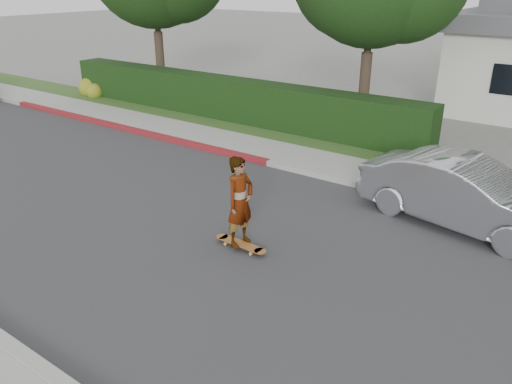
% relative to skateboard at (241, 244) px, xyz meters
% --- Properties ---
extents(ground, '(120.00, 120.00, 0.00)m').
position_rel_skateboard_xyz_m(ground, '(-3.14, -0.01, -0.10)').
color(ground, slate).
rests_on(ground, ground).
extents(road, '(60.00, 8.00, 0.01)m').
position_rel_skateboard_xyz_m(road, '(-3.14, -0.01, -0.10)').
color(road, '#2D2D30').
rests_on(road, ground).
extents(curb_far, '(60.00, 0.20, 0.15)m').
position_rel_skateboard_xyz_m(curb_far, '(-3.14, 4.09, -0.03)').
color(curb_far, '#9E9E99').
rests_on(curb_far, ground).
extents(curb_red_section, '(12.00, 0.21, 0.15)m').
position_rel_skateboard_xyz_m(curb_red_section, '(-8.14, 4.09, -0.02)').
color(curb_red_section, maroon).
rests_on(curb_red_section, ground).
extents(sidewalk_far, '(60.00, 1.60, 0.12)m').
position_rel_skateboard_xyz_m(sidewalk_far, '(-3.14, 4.99, -0.04)').
color(sidewalk_far, gray).
rests_on(sidewalk_far, ground).
extents(planting_strip, '(60.00, 1.60, 0.10)m').
position_rel_skateboard_xyz_m(planting_strip, '(-3.14, 6.59, -0.05)').
color(planting_strip, '#2D4C1E').
rests_on(planting_strip, ground).
extents(hedge, '(15.00, 1.00, 1.50)m').
position_rel_skateboard_xyz_m(hedge, '(-6.14, 7.19, 0.65)').
color(hedge, black).
rests_on(hedge, ground).
extents(flowering_shrub, '(1.40, 1.00, 0.90)m').
position_rel_skateboard_xyz_m(flowering_shrub, '(-13.15, 6.73, 0.23)').
color(flowering_shrub, '#2D4C19').
rests_on(flowering_shrub, ground).
extents(skateboard, '(1.15, 0.26, 0.11)m').
position_rel_skateboard_xyz_m(skateboard, '(0.00, 0.00, 0.00)').
color(skateboard, gold).
rests_on(skateboard, ground).
extents(skateboarder, '(0.46, 0.66, 1.73)m').
position_rel_skateboard_xyz_m(skateboarder, '(0.00, -0.00, 0.88)').
color(skateboarder, white).
rests_on(skateboarder, skateboard).
extents(car_silver, '(4.45, 2.21, 1.40)m').
position_rel_skateboard_xyz_m(car_silver, '(3.11, 3.46, 0.60)').
color(car_silver, '#B4B5BB').
rests_on(car_silver, ground).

